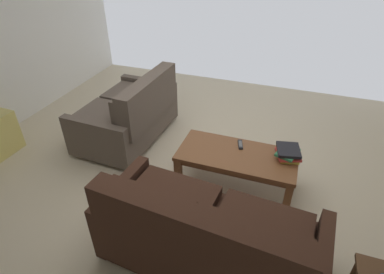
{
  "coord_description": "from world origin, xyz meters",
  "views": [
    {
      "loc": [
        -0.9,
        2.52,
        2.32
      ],
      "look_at": [
        -0.16,
        0.42,
        0.84
      ],
      "focal_mm": 29.13,
      "sensor_mm": 36.0,
      "label": 1
    }
  ],
  "objects": [
    {
      "name": "sofa_main",
      "position": [
        -0.49,
        1.03,
        0.38
      ],
      "size": [
        1.77,
        0.92,
        0.89
      ],
      "color": "black",
      "rests_on": "ground"
    },
    {
      "name": "coffee_table",
      "position": [
        -0.49,
        -0.04,
        0.35
      ],
      "size": [
        1.21,
        0.57,
        0.41
      ],
      "color": "brown",
      "rests_on": "ground"
    },
    {
      "name": "loveseat_near",
      "position": [
        1.0,
        -0.49,
        0.37
      ],
      "size": [
        0.93,
        1.4,
        0.89
      ],
      "color": "black",
      "rests_on": "ground"
    },
    {
      "name": "book_stack",
      "position": [
        -0.98,
        -0.14,
        0.47
      ],
      "size": [
        0.28,
        0.3,
        0.11
      ],
      "color": "#E0CC4C",
      "rests_on": "coffee_table"
    },
    {
      "name": "ground_plane",
      "position": [
        0.0,
        0.0,
        -0.0
      ],
      "size": [
        5.55,
        5.54,
        0.01
      ],
      "primitive_type": "cube",
      "color": "beige"
    },
    {
      "name": "tv_remote",
      "position": [
        -0.49,
        -0.2,
        0.42
      ],
      "size": [
        0.09,
        0.17,
        0.02
      ],
      "color": "black",
      "rests_on": "coffee_table"
    }
  ]
}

